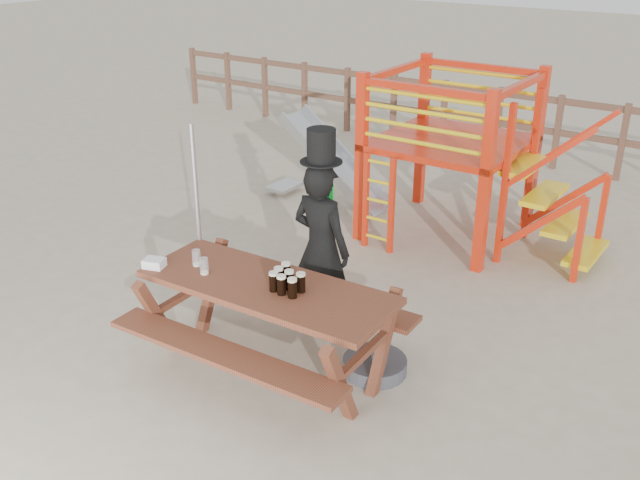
# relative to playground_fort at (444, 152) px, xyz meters

# --- Properties ---
(ground) EXTENTS (60.00, 60.00, 0.00)m
(ground) POSITION_rel_playground_fort_xyz_m (-0.12, -3.58, -1.07)
(ground) COLOR #B9A88F
(ground) RESTS_ON ground
(back_fence) EXTENTS (15.09, 0.09, 1.20)m
(back_fence) POSITION_rel_playground_fort_xyz_m (-0.12, 3.42, -0.34)
(back_fence) COLOR brown
(back_fence) RESTS_ON ground
(playground_fort) EXTENTS (4.71, 1.84, 2.10)m
(playground_fort) POSITION_rel_playground_fort_xyz_m (0.00, 0.00, 0.00)
(playground_fort) COLOR red
(playground_fort) RESTS_ON ground
(picnic_table) EXTENTS (2.30, 1.64, 0.87)m
(picnic_table) POSITION_rel_playground_fort_xyz_m (0.16, -3.72, -0.52)
(picnic_table) COLOR brown
(picnic_table) RESTS_ON ground
(man_with_hat) EXTENTS (0.65, 0.45, 2.02)m
(man_with_hat) POSITION_rel_playground_fort_xyz_m (0.12, -2.85, -0.17)
(man_with_hat) COLOR black
(man_with_hat) RESTS_ON ground
(metal_pole) EXTENTS (0.04, 0.04, 2.01)m
(metal_pole) POSITION_rel_playground_fort_xyz_m (-0.96, -3.36, -0.07)
(metal_pole) COLOR #B2B2B7
(metal_pole) RESTS_ON ground
(parasol_base) EXTENTS (0.57, 0.57, 0.24)m
(parasol_base) POSITION_rel_playground_fort_xyz_m (0.95, -3.21, -1.00)
(parasol_base) COLOR #3B3C41
(parasol_base) RESTS_ON ground
(paper_bag) EXTENTS (0.22, 0.19, 0.08)m
(paper_bag) POSITION_rel_playground_fort_xyz_m (-0.87, -4.04, -0.16)
(paper_bag) COLOR white
(paper_bag) RESTS_ON picnic_table
(stout_pints) EXTENTS (0.30, 0.29, 0.17)m
(stout_pints) POSITION_rel_playground_fort_xyz_m (0.36, -3.71, -0.12)
(stout_pints) COLOR black
(stout_pints) RESTS_ON picnic_table
(empty_glasses) EXTENTS (0.25, 0.16, 0.15)m
(empty_glasses) POSITION_rel_playground_fort_xyz_m (-0.50, -3.84, -0.14)
(empty_glasses) COLOR silver
(empty_glasses) RESTS_ON picnic_table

